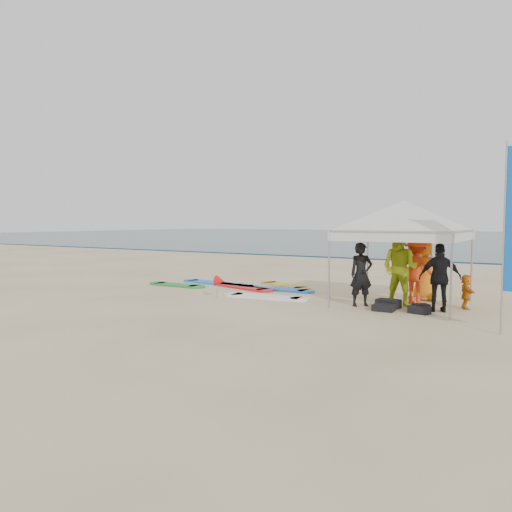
{
  "coord_description": "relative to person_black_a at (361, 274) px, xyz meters",
  "views": [
    {
      "loc": [
        6.94,
        -9.06,
        2.16
      ],
      "look_at": [
        -0.22,
        2.6,
        1.2
      ],
      "focal_mm": 35.0,
      "sensor_mm": 36.0,
      "label": 1
    }
  ],
  "objects": [
    {
      "name": "ground",
      "position": [
        -2.64,
        -3.04,
        -0.81
      ],
      "size": [
        120.0,
        120.0,
        0.0
      ],
      "primitive_type": "plane",
      "color": "beige",
      "rests_on": "ground"
    },
    {
      "name": "ocean",
      "position": [
        -2.64,
        56.96,
        -0.77
      ],
      "size": [
        160.0,
        84.0,
        0.08
      ],
      "primitive_type": "cube",
      "color": "#0C2633",
      "rests_on": "ground"
    },
    {
      "name": "shoreline_foam",
      "position": [
        -2.64,
        15.16,
        -0.81
      ],
      "size": [
        160.0,
        1.2,
        0.01
      ],
      "primitive_type": "cube",
      "color": "silver",
      "rests_on": "ground"
    },
    {
      "name": "person_black_a",
      "position": [
        0.0,
        0.0,
        0.0
      ],
      "size": [
        0.7,
        0.68,
        1.62
      ],
      "primitive_type": "imported",
      "rotation": [
        0.0,
        0.0,
        0.73
      ],
      "color": "black",
      "rests_on": "ground"
    },
    {
      "name": "person_yellow",
      "position": [
        0.84,
        0.49,
        0.16
      ],
      "size": [
        1.05,
        0.87,
        1.94
      ],
      "primitive_type": "imported",
      "rotation": [
        0.0,
        0.0,
        -0.16
      ],
      "color": "#B3CC1C",
      "rests_on": "ground"
    },
    {
      "name": "person_orange_a",
      "position": [
        1.09,
        1.11,
        0.07
      ],
      "size": [
        1.19,
        0.77,
        1.75
      ],
      "primitive_type": "imported",
      "rotation": [
        0.0,
        0.0,
        3.04
      ],
      "color": "#F24015",
      "rests_on": "ground"
    },
    {
      "name": "person_black_b",
      "position": [
        1.87,
        0.2,
        0.01
      ],
      "size": [
        1.04,
        0.7,
        1.64
      ],
      "primitive_type": "imported",
      "rotation": [
        0.0,
        0.0,
        3.48
      ],
      "color": "black",
      "rests_on": "ground"
    },
    {
      "name": "person_orange_b",
      "position": [
        1.16,
        1.8,
        0.01
      ],
      "size": [
        0.84,
        0.58,
        1.63
      ],
      "primitive_type": "imported",
      "rotation": [
        0.0,
        0.0,
        3.23
      ],
      "color": "orange",
      "rests_on": "ground"
    },
    {
      "name": "person_seated",
      "position": [
        2.35,
        0.94,
        -0.38
      ],
      "size": [
        0.51,
        0.83,
        0.85
      ],
      "primitive_type": "imported",
      "rotation": [
        0.0,
        0.0,
        1.92
      ],
      "color": "orange",
      "rests_on": "ground"
    },
    {
      "name": "canopy_tent",
      "position": [
        0.84,
        0.77,
        1.86
      ],
      "size": [
        4.06,
        4.06,
        3.06
      ],
      "color": "#A5A5A8",
      "rests_on": "ground"
    },
    {
      "name": "marker_pennant",
      "position": [
        -3.78,
        -0.85,
        -0.31
      ],
      "size": [
        0.28,
        0.28,
        0.64
      ],
      "color": "#A5A5A8",
      "rests_on": "ground"
    },
    {
      "name": "gear_pile",
      "position": [
        1.0,
        -0.15,
        -0.71
      ],
      "size": [
        1.4,
        0.86,
        0.22
      ],
      "color": "black",
      "rests_on": "ground"
    },
    {
      "name": "surfboard_spread",
      "position": [
        -4.35,
        1.19,
        -0.77
      ],
      "size": [
        5.71,
        3.48,
        0.07
      ],
      "color": "#25882C",
      "rests_on": "ground"
    }
  ]
}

